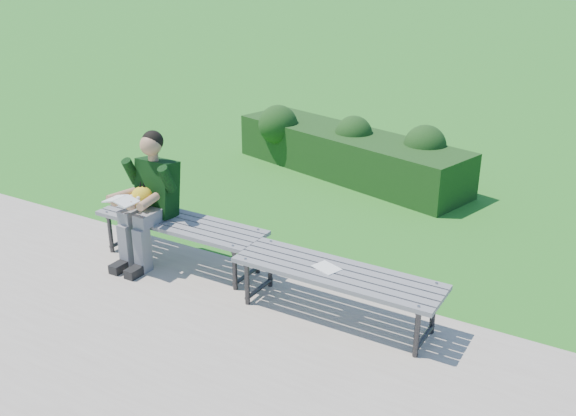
{
  "coord_description": "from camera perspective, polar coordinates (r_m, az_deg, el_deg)",
  "views": [
    {
      "loc": [
        3.23,
        -4.77,
        2.95
      ],
      "look_at": [
        0.53,
        -0.19,
        0.79
      ],
      "focal_mm": 40.0,
      "sensor_mm": 36.0,
      "label": 1
    }
  ],
  "objects": [
    {
      "name": "ground",
      "position": [
        6.48,
        -3.23,
        -5.09
      ],
      "size": [
        80.0,
        80.0,
        0.0
      ],
      "color": "#297B15",
      "rests_on": "ground"
    },
    {
      "name": "walkway",
      "position": [
        5.31,
        -13.95,
        -12.29
      ],
      "size": [
        30.0,
        3.5,
        0.02
      ],
      "color": "#BBB09B",
      "rests_on": "ground"
    },
    {
      "name": "hedge",
      "position": [
        8.99,
        5.36,
        5.18
      ],
      "size": [
        3.68,
        1.82,
        0.86
      ],
      "color": "#0D3910",
      "rests_on": "ground"
    },
    {
      "name": "bench_left",
      "position": [
        6.41,
        -9.56,
        -1.58
      ],
      "size": [
        1.8,
        0.5,
        0.46
      ],
      "color": "slate",
      "rests_on": "walkway"
    },
    {
      "name": "bench_right",
      "position": [
        5.38,
        4.39,
        -6.11
      ],
      "size": [
        1.8,
        0.5,
        0.46
      ],
      "color": "slate",
      "rests_on": "walkway"
    },
    {
      "name": "seated_boy",
      "position": [
        6.42,
        -12.31,
        1.15
      ],
      "size": [
        0.56,
        0.76,
        1.31
      ],
      "color": "slate",
      "rests_on": "walkway"
    },
    {
      "name": "paper_sheet",
      "position": [
        5.4,
        3.45,
        -5.32
      ],
      "size": [
        0.26,
        0.23,
        0.01
      ],
      "color": "white",
      "rests_on": "bench_right"
    }
  ]
}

